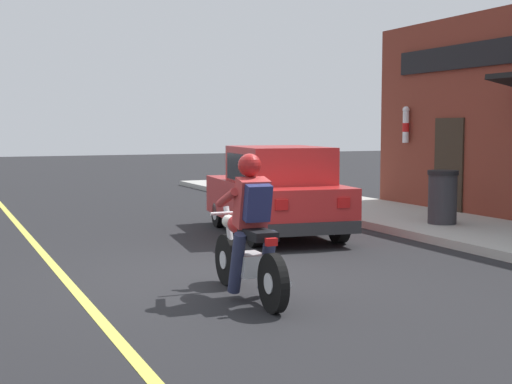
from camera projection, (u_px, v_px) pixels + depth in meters
ground_plane at (217, 277)px, 9.10m from camera, size 80.00×80.00×0.00m
sidewalk_curb at (418, 221)px, 14.03m from camera, size 2.60×22.00×0.14m
lane_stripe at (40, 250)px, 11.08m from camera, size 0.12×19.80×0.01m
motorcycle_with_rider at (249, 238)px, 7.91m from camera, size 0.56×2.02×1.62m
car_hatchback at (276, 192)px, 12.58m from camera, size 2.11×3.96×1.57m
trash_bin at (443, 197)px, 13.04m from camera, size 0.56×0.56×0.98m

